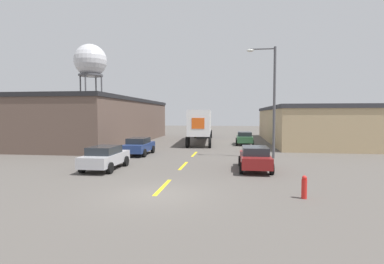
# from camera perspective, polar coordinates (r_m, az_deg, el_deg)

# --- Properties ---
(ground_plane) EXTENTS (160.00, 160.00, 0.00)m
(ground_plane) POSITION_cam_1_polar(r_m,az_deg,el_deg) (13.20, -6.95, -11.76)
(ground_plane) COLOR #56514C
(road_centerline) EXTENTS (0.20, 15.11, 0.01)m
(road_centerline) POSITION_cam_1_polar(r_m,az_deg,el_deg) (20.21, -1.68, -6.44)
(road_centerline) COLOR yellow
(road_centerline) RESTS_ON ground_plane
(warehouse_left) EXTENTS (13.80, 25.05, 5.36)m
(warehouse_left) POSITION_cam_1_polar(r_m,az_deg,el_deg) (39.84, -18.80, 2.07)
(warehouse_left) COLOR brown
(warehouse_left) RESTS_ON ground_plane
(warehouse_right) EXTENTS (13.17, 22.71, 4.42)m
(warehouse_right) POSITION_cam_1_polar(r_m,az_deg,el_deg) (40.54, 23.34, 1.33)
(warehouse_right) COLOR tan
(warehouse_right) RESTS_ON ground_plane
(semi_truck) EXTENTS (3.56, 16.44, 3.93)m
(semi_truck) POSITION_cam_1_polar(r_m,az_deg,el_deg) (38.14, 1.80, 1.79)
(semi_truck) COLOR navy
(semi_truck) RESTS_ON ground_plane
(parked_car_left_far) EXTENTS (1.95, 4.21, 1.47)m
(parked_car_left_far) POSITION_cam_1_polar(r_m,az_deg,el_deg) (25.93, -10.09, -2.60)
(parked_car_left_far) COLOR navy
(parked_car_left_far) RESTS_ON ground_plane
(parked_car_left_near) EXTENTS (1.95, 4.21, 1.47)m
(parked_car_left_near) POSITION_cam_1_polar(r_m,az_deg,el_deg) (19.56, -16.23, -4.60)
(parked_car_left_near) COLOR #B2B2B7
(parked_car_left_near) RESTS_ON ground_plane
(parked_car_right_far) EXTENTS (1.95, 4.21, 1.47)m
(parked_car_right_far) POSITION_cam_1_polar(r_m,az_deg,el_deg) (34.76, 9.96, -1.11)
(parked_car_right_far) COLOR #2D5B38
(parked_car_right_far) RESTS_ON ground_plane
(parked_car_right_near) EXTENTS (1.95, 4.21, 1.47)m
(parked_car_right_near) POSITION_cam_1_polar(r_m,az_deg,el_deg) (18.93, 11.89, -4.80)
(parked_car_right_near) COLOR maroon
(parked_car_right_near) RESTS_ON ground_plane
(water_tower) EXTENTS (6.34, 6.34, 17.26)m
(water_tower) POSITION_cam_1_polar(r_m,az_deg,el_deg) (63.77, -18.78, 12.60)
(water_tower) COLOR #47474C
(water_tower) RESTS_ON ground_plane
(street_lamp) EXTENTS (2.27, 0.32, 8.68)m
(street_lamp) POSITION_cam_1_polar(r_m,az_deg,el_deg) (24.27, 14.87, 6.84)
(street_lamp) COLOR #4C4C51
(street_lamp) RESTS_ON ground_plane
(fire_hydrant) EXTENTS (0.22, 0.22, 0.95)m
(fire_hydrant) POSITION_cam_1_polar(r_m,az_deg,el_deg) (13.23, 20.59, -9.80)
(fire_hydrant) COLOR red
(fire_hydrant) RESTS_ON ground_plane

